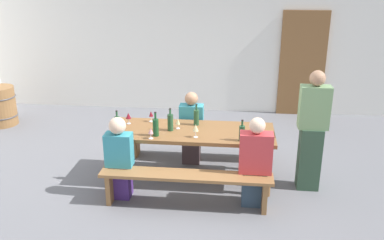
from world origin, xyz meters
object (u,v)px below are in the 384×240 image
(wine_bottle_3, at_px, (170,122))
(wine_glass_1, at_px, (178,122))
(wine_bottle_4, at_px, (242,133))
(seated_guest_far_0, at_px, (191,129))
(wine_barrel, at_px, (0,106))
(wine_glass_2, at_px, (128,116))
(standing_host, at_px, (312,133))
(seated_guest_near_1, at_px, (255,164))
(seated_guest_near_0, at_px, (120,159))
(bench_near, at_px, (186,180))
(wine_glass_3, at_px, (151,131))
(wine_glass_0, at_px, (151,114))
(wine_bottle_1, at_px, (196,117))
(tasting_table, at_px, (192,135))
(wooden_door, at_px, (302,64))
(wine_glass_4, at_px, (196,128))
(wine_bottle_0, at_px, (156,127))
(bench_far, at_px, (197,137))
(wine_bottle_2, at_px, (117,125))

(wine_bottle_3, distance_m, wine_glass_1, 0.12)
(wine_bottle_4, bearing_deg, seated_guest_far_0, 130.51)
(wine_barrel, bearing_deg, wine_glass_2, -29.53)
(seated_guest_far_0, relative_size, standing_host, 0.69)
(wine_bottle_4, distance_m, seated_guest_near_1, 0.45)
(wine_glass_2, bearing_deg, seated_guest_near_0, -85.87)
(bench_near, xyz_separation_m, wine_glass_3, (-0.50, 0.37, 0.49))
(wine_glass_0, height_order, wine_glass_1, wine_glass_0)
(bench_near, height_order, wine_bottle_1, wine_bottle_1)
(wine_bottle_3, xyz_separation_m, wine_glass_2, (-0.64, 0.20, -0.01))
(tasting_table, relative_size, wine_glass_0, 14.12)
(wine_bottle_1, xyz_separation_m, wine_bottle_3, (-0.33, -0.25, 0.00))
(wooden_door, relative_size, seated_guest_near_0, 1.90)
(wooden_door, height_order, seated_guest_near_1, wooden_door)
(wine_glass_4, distance_m, seated_guest_far_0, 0.90)
(wine_glass_2, xyz_separation_m, seated_guest_near_1, (1.78, -0.73, -0.32))
(wine_glass_2, bearing_deg, wine_bottle_4, -16.02)
(wine_bottle_0, distance_m, wine_bottle_4, 1.13)
(seated_guest_far_0, bearing_deg, wine_glass_1, -13.85)
(bench_near, xyz_separation_m, seated_guest_far_0, (-0.07, 1.29, 0.18))
(wine_bottle_0, bearing_deg, wine_barrel, 148.70)
(wine_glass_1, bearing_deg, wine_bottle_1, 36.00)
(bench_far, relative_size, standing_host, 1.31)
(bench_far, height_order, seated_guest_far_0, seated_guest_far_0)
(wine_bottle_4, relative_size, wine_glass_4, 1.57)
(wine_glass_3, bearing_deg, seated_guest_far_0, 65.05)
(wine_glass_1, bearing_deg, wine_glass_0, 150.70)
(wine_glass_2, bearing_deg, wooden_door, 46.05)
(wine_bottle_4, distance_m, wine_glass_3, 1.18)
(wine_glass_3, bearing_deg, wine_glass_2, 129.61)
(wine_bottle_1, bearing_deg, wine_glass_3, -133.34)
(wine_bottle_0, distance_m, seated_guest_near_1, 1.38)
(bench_near, relative_size, wine_glass_4, 11.83)
(wine_glass_1, bearing_deg, wine_glass_2, 170.84)
(wine_barrel, bearing_deg, wine_glass_1, -25.94)
(tasting_table, bearing_deg, wine_glass_0, 155.79)
(wine_glass_2, relative_size, wine_barrel, 0.22)
(wine_glass_2, bearing_deg, bench_far, 31.16)
(bench_far, bearing_deg, seated_guest_near_0, -124.11)
(seated_guest_far_0, height_order, standing_host, standing_host)
(bench_near, distance_m, wine_glass_1, 0.93)
(bench_near, distance_m, seated_guest_near_0, 0.91)
(wooden_door, xyz_separation_m, wine_glass_2, (-2.82, -2.92, -0.18))
(wine_bottle_2, height_order, wine_glass_1, wine_bottle_2)
(wooden_door, relative_size, seated_guest_far_0, 1.86)
(bench_far, xyz_separation_m, wine_bottle_1, (0.04, -0.51, 0.51))
(bench_far, distance_m, wine_bottle_3, 0.96)
(seated_guest_near_1, bearing_deg, standing_host, -55.85)
(wine_bottle_2, relative_size, wine_glass_1, 2.22)
(wine_glass_2, distance_m, wine_glass_4, 1.08)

